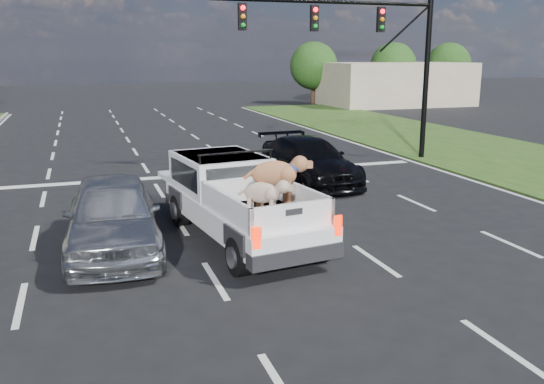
{
  "coord_description": "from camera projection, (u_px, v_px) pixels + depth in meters",
  "views": [
    {
      "loc": [
        -4.01,
        -10.29,
        4.28
      ],
      "look_at": [
        0.09,
        2.0,
        1.18
      ],
      "focal_mm": 38.0,
      "sensor_mm": 36.0,
      "label": 1
    }
  ],
  "objects": [
    {
      "name": "silver_sedan",
      "position": [
        113.0,
        215.0,
        12.66
      ],
      "size": [
        2.24,
        5.03,
        1.68
      ],
      "primitive_type": "imported",
      "rotation": [
        0.0,
        0.0,
        -0.05
      ],
      "color": "#A8ABAF",
      "rests_on": "ground"
    },
    {
      "name": "black_coupe",
      "position": [
        309.0,
        161.0,
        19.6
      ],
      "size": [
        2.43,
        5.32,
        1.51
      ],
      "primitive_type": "imported",
      "rotation": [
        0.0,
        0.0,
        0.06
      ],
      "color": "black",
      "rests_on": "ground"
    },
    {
      "name": "building_right",
      "position": [
        396.0,
        84.0,
        49.44
      ],
      "size": [
        12.0,
        7.0,
        3.6
      ],
      "primitive_type": "cube",
      "color": "#C0B193",
      "rests_on": "ground"
    },
    {
      "name": "tree_far_e",
      "position": [
        393.0,
        65.0,
        53.4
      ],
      "size": [
        4.2,
        4.2,
        5.4
      ],
      "color": "#332114",
      "rests_on": "ground"
    },
    {
      "name": "pickup_truck",
      "position": [
        239.0,
        198.0,
        13.53
      ],
      "size": [
        2.75,
        5.81,
        2.1
      ],
      "rotation": [
        0.0,
        0.0,
        0.14
      ],
      "color": "black",
      "rests_on": "ground"
    },
    {
      "name": "ground",
      "position": [
        299.0,
        270.0,
        11.72
      ],
      "size": [
        160.0,
        160.0,
        0.0
      ],
      "primitive_type": "plane",
      "color": "black",
      "rests_on": "ground"
    },
    {
      "name": "traffic_signal",
      "position": [
        375.0,
        43.0,
        22.52
      ],
      "size": [
        9.11,
        0.31,
        7.0
      ],
      "color": "black",
      "rests_on": "ground"
    },
    {
      "name": "tree_far_d",
      "position": [
        314.0,
        66.0,
        50.94
      ],
      "size": [
        4.2,
        4.2,
        5.4
      ],
      "color": "#332114",
      "rests_on": "ground"
    },
    {
      "name": "road_markings",
      "position": [
        223.0,
        196.0,
        17.77
      ],
      "size": [
        17.75,
        60.0,
        0.01
      ],
      "color": "silver",
      "rests_on": "ground"
    },
    {
      "name": "tree_far_f",
      "position": [
        448.0,
        65.0,
        55.25
      ],
      "size": [
        4.2,
        4.2,
        5.4
      ],
      "color": "#332114",
      "rests_on": "ground"
    }
  ]
}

